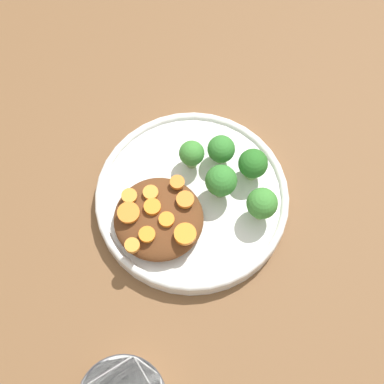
{
  "coord_description": "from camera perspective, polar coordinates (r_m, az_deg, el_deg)",
  "views": [
    {
      "loc": [
        0.33,
        -0.06,
        0.79
      ],
      "look_at": [
        0.0,
        0.0,
        0.04
      ],
      "focal_mm": 60.0,
      "sensor_mm": 36.0,
      "label": 1
    }
  ],
  "objects": [
    {
      "name": "broccoli_floret_3",
      "position": [
        0.84,
        2.61,
        3.8
      ],
      "size": [
        0.04,
        0.04,
        0.05
      ],
      "color": "#759E51",
      "rests_on": "plate"
    },
    {
      "name": "plate",
      "position": [
        0.84,
        0.0,
        -0.62
      ],
      "size": [
        0.25,
        0.25,
        0.03
      ],
      "color": "silver",
      "rests_on": "ground_plane"
    },
    {
      "name": "carrot_slice_8",
      "position": [
        0.79,
        -5.67,
        -1.85
      ],
      "size": [
        0.03,
        0.03,
        0.01
      ],
      "primitive_type": "cylinder",
      "color": "orange",
      "rests_on": "stew_mound"
    },
    {
      "name": "stew_mound",
      "position": [
        0.81,
        -2.98,
        -2.39
      ],
      "size": [
        0.11,
        0.11,
        0.03
      ],
      "primitive_type": "ellipsoid",
      "color": "#5B3319",
      "rests_on": "plate"
    },
    {
      "name": "carrot_slice_2",
      "position": [
        0.78,
        -5.34,
        -4.75
      ],
      "size": [
        0.02,
        0.02,
        0.01
      ],
      "primitive_type": "cylinder",
      "color": "orange",
      "rests_on": "stew_mound"
    },
    {
      "name": "carrot_slice_3",
      "position": [
        0.8,
        -3.73,
        0.13
      ],
      "size": [
        0.02,
        0.02,
        0.0
      ],
      "primitive_type": "cylinder",
      "color": "orange",
      "rests_on": "stew_mound"
    },
    {
      "name": "carrot_slice_7",
      "position": [
        0.81,
        -5.63,
        -0.09
      ],
      "size": [
        0.02,
        0.02,
        0.0
      ],
      "primitive_type": "cylinder",
      "color": "orange",
      "rests_on": "stew_mound"
    },
    {
      "name": "broccoli_floret_2",
      "position": [
        0.8,
        6.24,
        -1.07
      ],
      "size": [
        0.04,
        0.04,
        0.05
      ],
      "color": "#7FA85B",
      "rests_on": "plate"
    },
    {
      "name": "ground_plane",
      "position": [
        0.86,
        0.0,
        -1.0
      ],
      "size": [
        4.0,
        4.0,
        0.0
      ],
      "primitive_type": "plane",
      "color": "brown"
    },
    {
      "name": "carrot_slice_4",
      "position": [
        0.79,
        -3.54,
        -1.33
      ],
      "size": [
        0.02,
        0.02,
        0.01
      ],
      "primitive_type": "cylinder",
      "color": "orange",
      "rests_on": "stew_mound"
    },
    {
      "name": "carrot_slice_5",
      "position": [
        0.78,
        -0.61,
        -3.76
      ],
      "size": [
        0.03,
        0.03,
        0.01
      ],
      "primitive_type": "cylinder",
      "color": "orange",
      "rests_on": "stew_mound"
    },
    {
      "name": "broccoli_floret_0",
      "position": [
        0.83,
        -0.03,
        3.4
      ],
      "size": [
        0.03,
        0.03,
        0.05
      ],
      "color": "#7FA85B",
      "rests_on": "plate"
    },
    {
      "name": "broccoli_floret_4",
      "position": [
        0.83,
        5.44,
        2.47
      ],
      "size": [
        0.04,
        0.04,
        0.05
      ],
      "color": "#7FA85B",
      "rests_on": "plate"
    },
    {
      "name": "carrot_slice_9",
      "position": [
        0.79,
        -2.28,
        -2.46
      ],
      "size": [
        0.02,
        0.02,
        0.01
      ],
      "primitive_type": "cylinder",
      "color": "orange",
      "rests_on": "stew_mound"
    },
    {
      "name": "carrot_slice_6",
      "position": [
        0.8,
        -0.61,
        -0.69
      ],
      "size": [
        0.02,
        0.02,
        0.01
      ],
      "primitive_type": "cylinder",
      "color": "orange",
      "rests_on": "stew_mound"
    },
    {
      "name": "broccoli_floret_1",
      "position": [
        0.81,
        2.55,
        1.22
      ],
      "size": [
        0.04,
        0.04,
        0.06
      ],
      "color": "#759E51",
      "rests_on": "plate"
    },
    {
      "name": "carrot_slice_0",
      "position": [
        0.78,
        -4.02,
        -3.79
      ],
      "size": [
        0.02,
        0.02,
        0.01
      ],
      "primitive_type": "cylinder",
      "color": "orange",
      "rests_on": "stew_mound"
    },
    {
      "name": "carrot_slice_1",
      "position": [
        0.81,
        -1.32,
        0.87
      ],
      "size": [
        0.02,
        0.02,
        0.01
      ],
      "primitive_type": "cylinder",
      "color": "orange",
      "rests_on": "stew_mound"
    }
  ]
}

